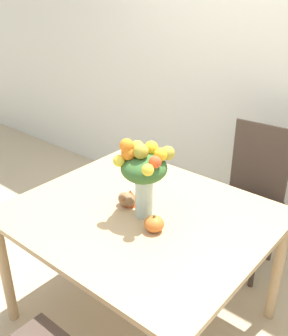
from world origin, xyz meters
The scene contains 7 objects.
ground_plane centered at (0.00, 0.00, 0.00)m, with size 12.00×12.00×0.00m, color tan.
wall_back centered at (0.00, 1.40, 1.35)m, with size 8.00×0.06×2.70m.
dining_table centered at (0.00, 0.00, 0.67)m, with size 1.31×1.13×0.75m.
flower_vase centered at (0.02, -0.01, 1.01)m, with size 0.25×0.24×0.43m.
pumpkin centered at (0.15, -0.08, 0.79)m, with size 0.10×0.10×0.09m.
turkey_figurine centered at (-0.11, 0.02, 0.80)m, with size 0.10×0.14×0.09m.
dining_chair_near_window centered at (0.20, 0.91, 0.52)m, with size 0.45×0.45×1.01m.
Camera 1 is at (1.14, -1.34, 1.88)m, focal length 42.00 mm.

